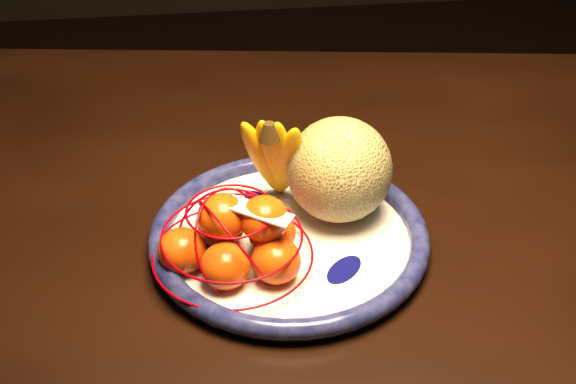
{
  "coord_description": "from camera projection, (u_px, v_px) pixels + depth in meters",
  "views": [
    {
      "loc": [
        0.06,
        -0.84,
        1.32
      ],
      "look_at": [
        0.14,
        -0.12,
        0.8
      ],
      "focal_mm": 50.0,
      "sensor_mm": 36.0,
      "label": 1
    }
  ],
  "objects": [
    {
      "name": "price_tag",
      "position": [
        258.0,
        211.0,
        0.83
      ],
      "size": [
        0.08,
        0.06,
        0.01
      ],
      "primitive_type": "cube",
      "rotation": [
        -0.14,
        0.1,
        -0.5
      ],
      "color": "white",
      "rests_on": "mandarin_bag"
    },
    {
      "name": "dining_table",
      "position": [
        125.0,
        257.0,
        1.02
      ],
      "size": [
        1.56,
        1.06,
        0.73
      ],
      "rotation": [
        0.0,
        0.0,
        -0.14
      ],
      "color": "black",
      "rests_on": "ground"
    },
    {
      "name": "fruit_bowl",
      "position": [
        289.0,
        238.0,
        0.91
      ],
      "size": [
        0.32,
        0.32,
        0.03
      ],
      "rotation": [
        0.0,
        0.0,
        0.22
      ],
      "color": "white",
      "rests_on": "dining_table"
    },
    {
      "name": "cantaloupe",
      "position": [
        339.0,
        170.0,
        0.92
      ],
      "size": [
        0.12,
        0.12,
        0.12
      ],
      "primitive_type": "sphere",
      "color": "olive",
      "rests_on": "fruit_bowl"
    },
    {
      "name": "mandarin_bag",
      "position": [
        236.0,
        239.0,
        0.86
      ],
      "size": [
        0.23,
        0.23,
        0.11
      ],
      "rotation": [
        0.0,
        0.0,
        -0.42
      ],
      "color": "#FA5513",
      "rests_on": "fruit_bowl"
    },
    {
      "name": "banana_bunch",
      "position": [
        275.0,
        154.0,
        0.93
      ],
      "size": [
        0.09,
        0.09,
        0.14
      ],
      "rotation": [
        0.0,
        0.0,
        -0.33
      ],
      "color": "gold",
      "rests_on": "fruit_bowl"
    }
  ]
}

